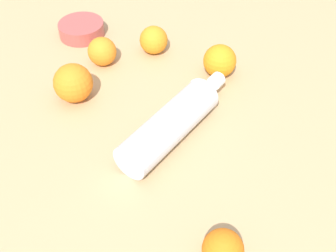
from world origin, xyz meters
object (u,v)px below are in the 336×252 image
orange_1 (223,250)px  orange_2 (154,40)px  water_bottle (175,120)px  orange_0 (220,61)px  orange_3 (73,83)px  orange_4 (102,51)px  ceramic_bowl (82,29)px

orange_1 → orange_2: 0.57m
water_bottle → orange_0: orange_0 is taller
orange_3 → orange_4: orange_3 is taller
water_bottle → ceramic_bowl: (-0.20, 0.37, -0.02)m
orange_3 → ceramic_bowl: bearing=90.0°
water_bottle → orange_4: 0.29m
orange_3 → orange_4: (0.06, 0.12, -0.01)m
orange_1 → orange_2: bearing=97.0°
orange_3 → orange_4: bearing=65.0°
water_bottle → ceramic_bowl: size_ratio=2.28×
orange_0 → orange_4: size_ratio=1.11×
orange_1 → ceramic_bowl: bearing=110.8°
orange_2 → orange_3: orange_3 is taller
orange_0 → orange_1: size_ratio=1.17×
water_bottle → ceramic_bowl: bearing=70.4°
orange_4 → water_bottle: bearing=-59.1°
orange_2 → ceramic_bowl: size_ratio=0.59×
orange_3 → ceramic_bowl: 0.25m
water_bottle → orange_2: 0.28m
orange_3 → water_bottle: bearing=-31.1°
orange_0 → ceramic_bowl: size_ratio=0.65×
orange_1 → orange_3: bearing=121.5°
orange_2 → orange_3: bearing=-138.4°
orange_3 → orange_2: bearing=41.6°
orange_1 → ceramic_bowl: orange_1 is taller
orange_0 → ceramic_bowl: bearing=149.3°
water_bottle → orange_3: 0.24m
orange_2 → orange_4: 0.13m
water_bottle → ceramic_bowl: water_bottle is taller
orange_0 → orange_3: orange_3 is taller
orange_3 → orange_4: 0.14m
orange_4 → orange_1: bearing=-70.1°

